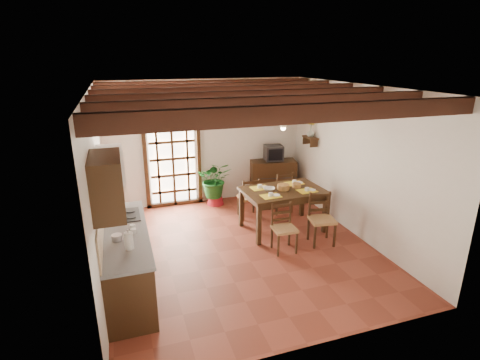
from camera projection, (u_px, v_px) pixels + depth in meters
name	position (u px, v px, depth m)	size (l,w,h in m)	color
ground_plane	(242.00, 248.00, 6.67)	(5.00, 5.00, 0.00)	maroon
room_shell	(242.00, 149.00, 6.10)	(4.52, 5.02, 2.81)	silver
ceiling_beams	(242.00, 95.00, 5.83)	(4.50, 4.34, 0.20)	black
french_door	(172.00, 155.00, 8.27)	(1.26, 0.11, 2.32)	white
kitchen_counter	(127.00, 259.00, 5.40)	(0.64, 2.25, 1.38)	black
upper_cabinet	(107.00, 185.00, 4.30)	(0.35, 0.80, 0.70)	black
range_hood	(110.00, 166.00, 5.47)	(0.38, 0.60, 0.54)	white
counter_items	(123.00, 226.00, 5.33)	(0.50, 1.43, 0.25)	black
dining_table	(283.00, 195.00, 7.21)	(1.58, 1.07, 0.83)	#321F10
chair_near_left	(284.00, 237.00, 6.53)	(0.41, 0.39, 0.85)	#AA7C48
chair_near_right	(321.00, 228.00, 6.79)	(0.49, 0.47, 0.93)	#AA7C48
chair_far_left	(249.00, 205.00, 7.90)	(0.41, 0.39, 0.88)	#AA7C48
chair_far_right	(281.00, 199.00, 8.17)	(0.46, 0.44, 0.93)	#AA7C48
table_setting	(283.00, 184.00, 7.14)	(1.11, 0.74, 0.10)	yellow
table_bowl	(269.00, 189.00, 7.12)	(0.22, 0.22, 0.05)	white
sideboard	(273.00, 179.00, 8.99)	(1.07, 0.48, 0.91)	black
crt_tv	(274.00, 153.00, 8.78)	(0.46, 0.44, 0.35)	black
fuse_box	(269.00, 124.00, 8.80)	(0.25, 0.03, 0.32)	white
plant_pot	(215.00, 200.00, 8.64)	(0.39, 0.39, 0.24)	maroon
potted_plant	(215.00, 181.00, 8.49)	(1.99, 1.71, 2.22)	#144C19
wall_shelf	(310.00, 139.00, 8.28)	(0.20, 0.42, 0.20)	black
shelf_vase	(311.00, 133.00, 8.23)	(0.15, 0.15, 0.15)	#B2BFB2
shelf_flowers	(311.00, 124.00, 8.17)	(0.14, 0.14, 0.36)	yellow
framed_picture	(315.00, 115.00, 8.13)	(0.03, 0.32, 0.32)	brown
pendant_lamp	(283.00, 124.00, 6.87)	(0.36, 0.36, 0.84)	black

